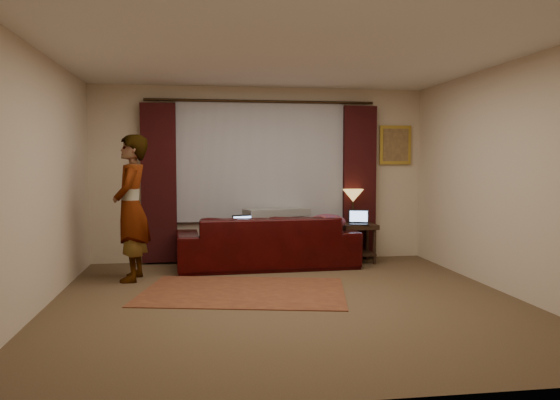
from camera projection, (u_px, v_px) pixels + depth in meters
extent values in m
cube|color=brown|center=(287.00, 301.00, 5.84)|extent=(5.00, 5.00, 0.01)
cube|color=silver|center=(287.00, 55.00, 5.66)|extent=(5.00, 5.00, 0.02)
cube|color=beige|center=(261.00, 174.00, 8.22)|extent=(5.00, 0.02, 2.60)
cube|color=beige|center=(354.00, 192.00, 3.29)|extent=(5.00, 0.02, 2.60)
cube|color=beige|center=(38.00, 181.00, 5.39)|extent=(0.02, 5.00, 2.60)
cube|color=beige|center=(507.00, 178.00, 6.12)|extent=(0.02, 5.00, 2.60)
cube|color=#9F9EA6|center=(261.00, 161.00, 8.15)|extent=(2.50, 0.05, 1.80)
cube|color=black|center=(159.00, 183.00, 7.90)|extent=(0.50, 0.14, 2.30)
cube|color=black|center=(359.00, 182.00, 8.34)|extent=(0.50, 0.14, 2.30)
cylinder|color=black|center=(261.00, 101.00, 8.04)|extent=(0.04, 0.04, 3.40)
cube|color=gold|center=(395.00, 145.00, 8.47)|extent=(0.50, 0.04, 0.60)
imported|color=black|center=(267.00, 231.00, 7.72)|extent=(2.56, 1.19, 1.01)
cube|color=gray|center=(276.00, 194.00, 7.97)|extent=(1.00, 0.62, 0.11)
ellipsoid|color=brown|center=(327.00, 223.00, 7.74)|extent=(0.63, 0.54, 0.23)
cube|color=brown|center=(244.00, 291.00, 6.24)|extent=(2.56, 1.97, 0.01)
cube|color=black|center=(358.00, 243.00, 8.09)|extent=(0.51, 0.51, 0.57)
imported|color=gray|center=(131.00, 208.00, 6.81)|extent=(0.56, 0.56, 1.83)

